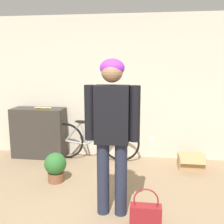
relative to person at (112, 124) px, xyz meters
name	(u,v)px	position (x,y,z in m)	size (l,w,h in m)	color
wall_back	(123,88)	(-0.06, 1.99, 0.22)	(8.00, 0.07, 2.60)	beige
side_shelf	(39,133)	(-1.62, 1.73, -0.62)	(0.97, 0.41, 0.92)	#38332D
person	(112,124)	(0.00, 0.00, 0.00)	(0.62, 0.26, 1.79)	#23283D
bicycle	(93,140)	(-0.58, 1.69, -0.72)	(1.70, 0.46, 0.74)	black
banana	(43,108)	(-1.51, 1.71, -0.14)	(0.35, 0.09, 0.03)	#EAD64C
handbag	(146,214)	(0.39, -0.20, -0.94)	(0.34, 0.13, 0.43)	maroon
cardboard_box	(191,161)	(1.14, 1.51, -0.96)	(0.42, 0.39, 0.29)	tan
potted_plant	(55,166)	(-0.94, 0.72, -0.84)	(0.33, 0.33, 0.44)	brown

